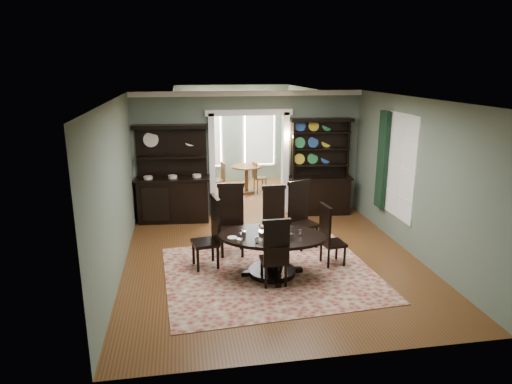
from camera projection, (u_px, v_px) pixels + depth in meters
room at (273, 180)px, 8.22m from camera, size 5.51×6.01×3.01m
parlor at (236, 138)px, 13.45m from camera, size 3.51×3.50×3.01m
doorway_trim at (249, 149)px, 11.02m from camera, size 2.08×0.25×2.57m
right_window at (392, 163)px, 9.48m from camera, size 0.15×1.47×2.12m
wall_sconce at (289, 138)px, 10.95m from camera, size 0.27×0.21×0.21m
rug at (270, 273)px, 8.09m from camera, size 3.85×3.36×0.01m
dining_table at (272, 247)px, 7.93m from camera, size 2.10×2.10×0.74m
centerpiece at (266, 230)px, 7.93m from camera, size 1.31×0.84×0.21m
chair_far_left at (231, 217)px, 8.85m from camera, size 0.54×0.52×1.38m
chair_far_mid at (274, 215)px, 9.14m from camera, size 0.49×0.45×1.27m
chair_far_right at (301, 212)px, 9.20m from camera, size 0.64×0.62×1.35m
chair_end_left at (211, 230)px, 8.22m from camera, size 0.54×0.56×1.32m
chair_end_right at (329, 234)px, 8.29m from camera, size 0.46×0.48×1.16m
chair_near at (275, 251)px, 7.45m from camera, size 0.47×0.44×1.21m
sideboard at (173, 188)px, 10.70m from camera, size 1.76×0.74×2.27m
welsh_dresser at (320, 179)px, 11.25m from camera, size 1.56×0.70×2.36m
parlor_table at (247, 175)px, 13.13m from camera, size 0.86×0.86×0.80m
parlor_chair_left at (219, 178)px, 12.81m from camera, size 0.43×0.42×0.95m
parlor_chair_right at (258, 176)px, 13.19m from camera, size 0.40×0.39×0.89m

